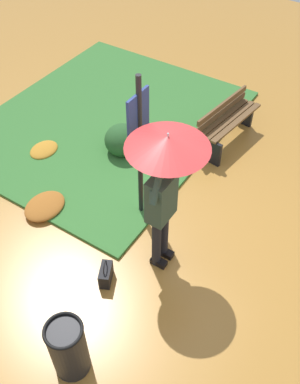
{
  "coord_description": "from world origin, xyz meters",
  "views": [
    {
      "loc": [
        -3.32,
        -1.8,
        4.87
      ],
      "look_at": [
        -0.01,
        0.33,
        0.85
      ],
      "focal_mm": 40.73,
      "sensor_mm": 36.0,
      "label": 1
    }
  ],
  "objects_px": {
    "handbag": "(106,274)",
    "park_bench": "(228,122)",
    "info_sign_post": "(139,135)",
    "person_with_umbrella": "(165,171)",
    "trash_bin": "(68,348)"
  },
  "relations": [
    {
      "from": "info_sign_post",
      "to": "handbag",
      "type": "distance_m",
      "value": 1.84
    },
    {
      "from": "person_with_umbrella",
      "to": "handbag",
      "type": "height_order",
      "value": "person_with_umbrella"
    },
    {
      "from": "person_with_umbrella",
      "to": "park_bench",
      "type": "xyz_separation_m",
      "value": [
        2.7,
        0.36,
        -1.15
      ]
    },
    {
      "from": "handbag",
      "to": "park_bench",
      "type": "relative_size",
      "value": 0.26
    },
    {
      "from": "park_bench",
      "to": "person_with_umbrella",
      "type": "bearing_deg",
      "value": -172.45
    },
    {
      "from": "person_with_umbrella",
      "to": "park_bench",
      "type": "relative_size",
      "value": 1.46
    },
    {
      "from": "park_bench",
      "to": "trash_bin",
      "type": "distance_m",
      "value": 4.56
    },
    {
      "from": "person_with_umbrella",
      "to": "handbag",
      "type": "distance_m",
      "value": 1.66
    },
    {
      "from": "handbag",
      "to": "park_bench",
      "type": "distance_m",
      "value": 3.46
    },
    {
      "from": "park_bench",
      "to": "trash_bin",
      "type": "relative_size",
      "value": 1.68
    },
    {
      "from": "trash_bin",
      "to": "person_with_umbrella",
      "type": "bearing_deg",
      "value": -1.0
    },
    {
      "from": "person_with_umbrella",
      "to": "park_bench",
      "type": "bearing_deg",
      "value": 7.55
    },
    {
      "from": "person_with_umbrella",
      "to": "info_sign_post",
      "type": "xyz_separation_m",
      "value": [
        0.49,
        0.68,
        -0.11
      ]
    },
    {
      "from": "person_with_umbrella",
      "to": "trash_bin",
      "type": "distance_m",
      "value": 2.17
    },
    {
      "from": "info_sign_post",
      "to": "park_bench",
      "type": "distance_m",
      "value": 2.46
    }
  ]
}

